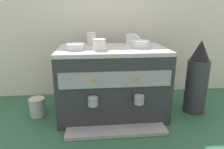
{
  "coord_description": "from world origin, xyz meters",
  "views": [
    {
      "loc": [
        -0.13,
        -1.27,
        0.66
      ],
      "look_at": [
        0.0,
        0.0,
        0.27
      ],
      "focal_mm": 32.73,
      "sensor_mm": 36.0,
      "label": 1
    }
  ],
  "objects_px": {
    "milk_pitcher": "(37,107)",
    "ceramic_cup_2": "(132,39)",
    "espresso_machine": "(112,82)",
    "ceramic_cup_1": "(99,44)",
    "ceramic_bowl_1": "(75,47)",
    "coffee_grinder": "(197,79)",
    "ceramic_cup_0": "(92,39)",
    "ceramic_bowl_0": "(140,44)"
  },
  "relations": [
    {
      "from": "milk_pitcher",
      "to": "ceramic_cup_2",
      "type": "bearing_deg",
      "value": 11.76
    },
    {
      "from": "espresso_machine",
      "to": "ceramic_cup_1",
      "type": "height_order",
      "value": "ceramic_cup_1"
    },
    {
      "from": "espresso_machine",
      "to": "ceramic_bowl_1",
      "type": "relative_size",
      "value": 5.97
    },
    {
      "from": "coffee_grinder",
      "to": "ceramic_cup_1",
      "type": "bearing_deg",
      "value": -177.23
    },
    {
      "from": "ceramic_cup_0",
      "to": "ceramic_bowl_1",
      "type": "distance_m",
      "value": 0.21
    },
    {
      "from": "ceramic_cup_0",
      "to": "espresso_machine",
      "type": "bearing_deg",
      "value": -47.46
    },
    {
      "from": "ceramic_cup_1",
      "to": "ceramic_cup_2",
      "type": "bearing_deg",
      "value": 40.57
    },
    {
      "from": "ceramic_cup_1",
      "to": "ceramic_bowl_0",
      "type": "bearing_deg",
      "value": 11.96
    },
    {
      "from": "ceramic_cup_2",
      "to": "ceramic_bowl_1",
      "type": "bearing_deg",
      "value": -154.21
    },
    {
      "from": "ceramic_cup_0",
      "to": "ceramic_cup_2",
      "type": "relative_size",
      "value": 1.02
    },
    {
      "from": "ceramic_cup_1",
      "to": "ceramic_bowl_0",
      "type": "xyz_separation_m",
      "value": [
        0.26,
        0.06,
        -0.01
      ]
    },
    {
      "from": "ceramic_cup_1",
      "to": "coffee_grinder",
      "type": "height_order",
      "value": "ceramic_cup_1"
    },
    {
      "from": "ceramic_cup_0",
      "to": "coffee_grinder",
      "type": "height_order",
      "value": "ceramic_cup_0"
    },
    {
      "from": "ceramic_bowl_0",
      "to": "milk_pitcher",
      "type": "bearing_deg",
      "value": 178.94
    },
    {
      "from": "espresso_machine",
      "to": "ceramic_cup_2",
      "type": "xyz_separation_m",
      "value": [
        0.15,
        0.14,
        0.26
      ]
    },
    {
      "from": "espresso_machine",
      "to": "ceramic_cup_2",
      "type": "distance_m",
      "value": 0.33
    },
    {
      "from": "ceramic_cup_2",
      "to": "ceramic_cup_0",
      "type": "bearing_deg",
      "value": -179.72
    },
    {
      "from": "espresso_machine",
      "to": "milk_pitcher",
      "type": "bearing_deg",
      "value": 179.64
    },
    {
      "from": "ceramic_cup_0",
      "to": "ceramic_cup_1",
      "type": "xyz_separation_m",
      "value": [
        0.04,
        -0.2,
        -0.01
      ]
    },
    {
      "from": "espresso_machine",
      "to": "coffee_grinder",
      "type": "xyz_separation_m",
      "value": [
        0.57,
        -0.03,
        0.01
      ]
    },
    {
      "from": "ceramic_cup_1",
      "to": "ceramic_bowl_0",
      "type": "height_order",
      "value": "ceramic_cup_1"
    },
    {
      "from": "ceramic_bowl_1",
      "to": "coffee_grinder",
      "type": "relative_size",
      "value": 0.23
    },
    {
      "from": "espresso_machine",
      "to": "ceramic_bowl_1",
      "type": "bearing_deg",
      "value": -169.0
    },
    {
      "from": "ceramic_cup_2",
      "to": "milk_pitcher",
      "type": "distance_m",
      "value": 0.78
    },
    {
      "from": "ceramic_cup_2",
      "to": "coffee_grinder",
      "type": "relative_size",
      "value": 0.21
    },
    {
      "from": "ceramic_cup_1",
      "to": "ceramic_bowl_1",
      "type": "bearing_deg",
      "value": 171.32
    },
    {
      "from": "ceramic_cup_0",
      "to": "ceramic_bowl_0",
      "type": "relative_size",
      "value": 0.89
    },
    {
      "from": "coffee_grinder",
      "to": "milk_pitcher",
      "type": "xyz_separation_m",
      "value": [
        -1.06,
        0.04,
        -0.17
      ]
    },
    {
      "from": "coffee_grinder",
      "to": "milk_pitcher",
      "type": "relative_size",
      "value": 4.09
    },
    {
      "from": "ceramic_cup_2",
      "to": "coffee_grinder",
      "type": "height_order",
      "value": "ceramic_cup_2"
    },
    {
      "from": "ceramic_bowl_0",
      "to": "ceramic_bowl_1",
      "type": "height_order",
      "value": "ceramic_bowl_0"
    },
    {
      "from": "ceramic_cup_2",
      "to": "espresso_machine",
      "type": "bearing_deg",
      "value": -137.8
    },
    {
      "from": "ceramic_cup_2",
      "to": "ceramic_bowl_0",
      "type": "relative_size",
      "value": 0.88
    },
    {
      "from": "ceramic_bowl_0",
      "to": "ceramic_bowl_1",
      "type": "relative_size",
      "value": 1.03
    },
    {
      "from": "ceramic_cup_0",
      "to": "ceramic_cup_1",
      "type": "distance_m",
      "value": 0.21
    },
    {
      "from": "ceramic_cup_0",
      "to": "ceramic_bowl_0",
      "type": "height_order",
      "value": "ceramic_cup_0"
    },
    {
      "from": "espresso_machine",
      "to": "ceramic_cup_1",
      "type": "bearing_deg",
      "value": -142.58
    },
    {
      "from": "ceramic_bowl_1",
      "to": "coffee_grinder",
      "type": "bearing_deg",
      "value": 0.75
    },
    {
      "from": "espresso_machine",
      "to": "ceramic_cup_0",
      "type": "xyz_separation_m",
      "value": [
        -0.13,
        0.14,
        0.27
      ]
    },
    {
      "from": "ceramic_bowl_0",
      "to": "coffee_grinder",
      "type": "xyz_separation_m",
      "value": [
        0.39,
        -0.02,
        -0.23
      ]
    },
    {
      "from": "espresso_machine",
      "to": "milk_pitcher",
      "type": "xyz_separation_m",
      "value": [
        -0.49,
        0.0,
        -0.16
      ]
    },
    {
      "from": "ceramic_cup_2",
      "to": "ceramic_bowl_1",
      "type": "relative_size",
      "value": 0.9
    }
  ]
}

